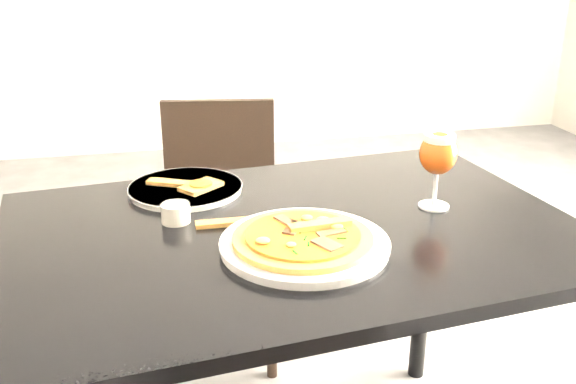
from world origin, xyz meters
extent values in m
cube|color=black|center=(-0.26, -0.04, 0.73)|extent=(1.27, 0.92, 0.03)
cylinder|color=black|center=(-0.83, 0.25, 0.36)|extent=(0.05, 0.05, 0.72)
cylinder|color=black|center=(0.24, 0.35, 0.36)|extent=(0.05, 0.05, 0.72)
cube|color=black|center=(-0.35, 0.63, 0.41)|extent=(0.44, 0.44, 0.04)
cylinder|color=black|center=(-0.53, 0.50, 0.20)|extent=(0.03, 0.03, 0.39)
cylinder|color=black|center=(-0.22, 0.45, 0.20)|extent=(0.03, 0.03, 0.39)
cylinder|color=black|center=(-0.48, 0.81, 0.20)|extent=(0.03, 0.03, 0.39)
cylinder|color=black|center=(-0.17, 0.76, 0.20)|extent=(0.03, 0.03, 0.39)
cube|color=black|center=(-0.32, 0.80, 0.64)|extent=(0.37, 0.08, 0.39)
cylinder|color=silver|center=(-0.27, -0.14, 0.76)|extent=(0.35, 0.35, 0.02)
cylinder|color=#9C6B25|center=(-0.27, -0.15, 0.77)|extent=(0.28, 0.28, 0.01)
cylinder|color=#B5570F|center=(-0.27, -0.15, 0.78)|extent=(0.23, 0.23, 0.01)
cube|color=#492F1F|center=(-0.24, -0.15, 0.79)|extent=(0.06, 0.03, 0.00)
cube|color=#492F1F|center=(-0.27, -0.10, 0.79)|extent=(0.03, 0.06, 0.00)
cube|color=#492F1F|center=(-0.34, -0.15, 0.79)|extent=(0.06, 0.03, 0.00)
cube|color=#492F1F|center=(-0.27, -0.18, 0.79)|extent=(0.03, 0.06, 0.00)
ellipsoid|color=gold|center=(-0.25, -0.14, 0.79)|extent=(0.03, 0.03, 0.01)
ellipsoid|color=gold|center=(-0.28, -0.08, 0.79)|extent=(0.03, 0.03, 0.01)
ellipsoid|color=gold|center=(-0.29, -0.15, 0.79)|extent=(0.03, 0.03, 0.01)
ellipsoid|color=gold|center=(-0.30, -0.21, 0.79)|extent=(0.03, 0.03, 0.01)
ellipsoid|color=gold|center=(-0.26, -0.16, 0.79)|extent=(0.03, 0.03, 0.01)
cube|color=#0E4C0D|center=(-0.27, -0.13, 0.79)|extent=(0.01, 0.02, 0.00)
cube|color=#0E4C0D|center=(-0.27, -0.10, 0.79)|extent=(0.00, 0.02, 0.00)
cube|color=#0E4C0D|center=(-0.31, -0.08, 0.79)|extent=(0.01, 0.02, 0.00)
cube|color=#0E4C0D|center=(-0.30, -0.13, 0.79)|extent=(0.02, 0.01, 0.00)
cube|color=#0E4C0D|center=(-0.33, -0.14, 0.79)|extent=(0.02, 0.01, 0.00)
cube|color=#0E4C0D|center=(-0.28, -0.15, 0.79)|extent=(0.02, 0.01, 0.00)
cube|color=#0E4C0D|center=(-0.30, -0.18, 0.79)|extent=(0.02, 0.01, 0.00)
cube|color=#0E4C0D|center=(-0.30, -0.22, 0.79)|extent=(0.01, 0.02, 0.00)
cube|color=#0E4C0D|center=(-0.27, -0.18, 0.79)|extent=(0.00, 0.02, 0.00)
cube|color=#0E4C0D|center=(-0.24, -0.20, 0.79)|extent=(0.01, 0.02, 0.00)
cube|color=#0E4C0D|center=(-0.26, -0.16, 0.79)|extent=(0.02, 0.01, 0.00)
cube|color=#0E4C0D|center=(-0.23, -0.16, 0.79)|extent=(0.02, 0.01, 0.00)
cube|color=#0E4C0D|center=(-0.20, -0.13, 0.79)|extent=(0.02, 0.01, 0.00)
cube|color=#0E4C0D|center=(-0.25, -0.13, 0.79)|extent=(0.02, 0.01, 0.00)
cube|color=#9C6B25|center=(-0.23, -0.14, 0.79)|extent=(0.13, 0.04, 0.01)
cylinder|color=silver|center=(-0.47, 0.22, 0.76)|extent=(0.34, 0.34, 0.01)
cube|color=#9C6B25|center=(-0.50, 0.24, 0.77)|extent=(0.12, 0.08, 0.01)
cube|color=#9C6B25|center=(-0.44, 0.20, 0.77)|extent=(0.11, 0.11, 0.01)
cylinder|color=#B5570F|center=(-0.44, 0.20, 0.78)|extent=(0.06, 0.06, 0.00)
cube|color=#9C6B25|center=(-0.41, 0.00, 0.75)|extent=(0.12, 0.03, 0.01)
cylinder|color=beige|center=(-0.50, 0.04, 0.77)|extent=(0.06, 0.06, 0.04)
cylinder|color=yellow|center=(-0.50, 0.04, 0.79)|extent=(0.05, 0.05, 0.01)
cylinder|color=silver|center=(0.07, 0.00, 0.75)|extent=(0.07, 0.07, 0.00)
cylinder|color=silver|center=(0.07, 0.00, 0.79)|extent=(0.01, 0.01, 0.07)
ellipsoid|color=#96370E|center=(0.07, 0.00, 0.88)|extent=(0.08, 0.08, 0.10)
cylinder|color=white|center=(0.07, 0.00, 0.91)|extent=(0.07, 0.07, 0.02)
camera|label=1|loc=(-0.55, -1.24, 1.31)|focal=40.00mm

